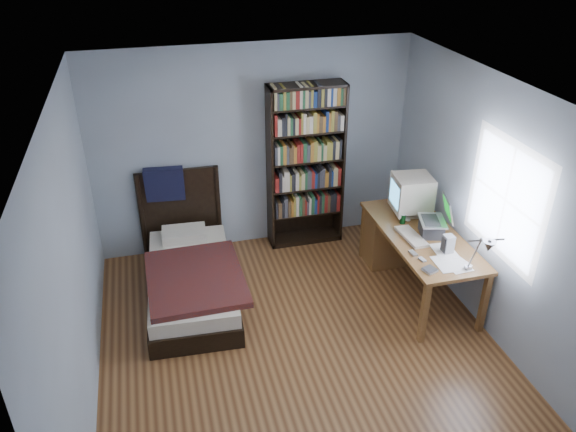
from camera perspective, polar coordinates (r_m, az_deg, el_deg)
The scene contains 14 objects.
room at distance 4.91m, azimuth 1.68°, elevation -2.13°, with size 4.20×4.24×2.50m.
desk at distance 6.66m, azimuth 11.35°, elevation -2.03°, with size 0.75×1.70×0.73m.
crt_monitor at distance 6.36m, azimuth 12.37°, elevation 2.28°, with size 0.45×0.42×0.48m.
laptop at distance 6.11m, azimuth 14.56°, elevation -0.85°, with size 0.41×0.40×0.41m.
desk_lamp at distance 5.12m, azimuth 19.47°, elevation -3.08°, with size 0.23×0.50×0.60m.
keyboard at distance 6.03m, azimuth 12.44°, elevation -2.06°, with size 0.17×0.44×0.03m, color beige.
speaker at distance 5.83m, azimuth 15.95°, elevation -2.76°, with size 0.10×0.10×0.19m, color #9A9A9C.
soda_can at distance 6.27m, azimuth 11.58°, elevation -0.28°, with size 0.06×0.06×0.11m, color #063212.
mouse at distance 6.36m, azimuth 11.99°, elevation -0.25°, with size 0.07×0.12×0.04m, color silver.
phone_silver at distance 5.76m, azimuth 12.59°, elevation -3.71°, with size 0.05×0.10×0.02m, color #BCBCC1.
phone_grey at distance 5.69m, azimuth 13.48°, elevation -4.31°, with size 0.04×0.09×0.02m, color #9A9A9C.
external_drive at distance 5.55m, azimuth 14.21°, elevation -5.33°, with size 0.11×0.11×0.02m, color #9A9A9C.
bookshelf at distance 6.81m, azimuth 1.81°, elevation 5.03°, with size 0.92×0.30×2.04m.
bed at distance 6.27m, azimuth -9.89°, elevation -5.75°, with size 1.03×2.02×1.16m.
Camera 1 is at (-1.17, -4.03, 3.79)m, focal length 35.00 mm.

